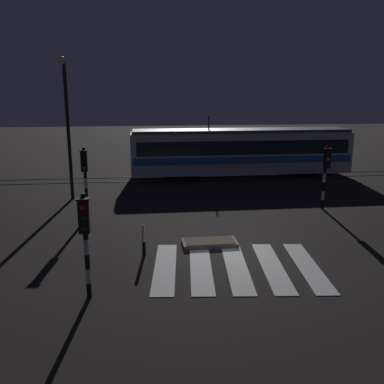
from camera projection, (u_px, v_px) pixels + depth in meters
The scene contains 11 objects.
ground_plane at pixel (227, 251), 15.37m from camera, with size 120.00×120.00×0.00m, color black.
rail_near at pixel (188, 180), 27.74m from camera, with size 80.00×0.12×0.03m, color #59595E.
rail_far at pixel (185, 176), 29.13m from camera, with size 80.00×0.12×0.03m, color #59595E.
crosswalk_zebra at pixel (237, 267), 13.91m from camera, with size 5.83×4.71×0.02m.
traffic_island at pixel (210, 243), 15.92m from camera, with size 2.06×1.01×0.18m.
traffic_light_corner_near_left at pixel (85, 231), 11.32m from camera, with size 0.36×0.42×3.01m.
traffic_light_corner_far_left at pixel (85, 172), 18.91m from camera, with size 0.36×0.42×3.23m.
traffic_light_corner_far_right at pixel (326, 168), 20.39m from camera, with size 0.36×0.42×3.12m.
street_lamp_trackside_left at pixel (66, 112), 21.61m from camera, with size 0.44×1.21×7.37m.
tram at pixel (241, 151), 28.47m from camera, with size 14.90×2.58×4.15m.
bollard_island_edge at pixel (144, 240), 14.84m from camera, with size 0.12×0.12×1.11m.
Camera 1 is at (-3.05, -14.20, 5.61)m, focal length 39.43 mm.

